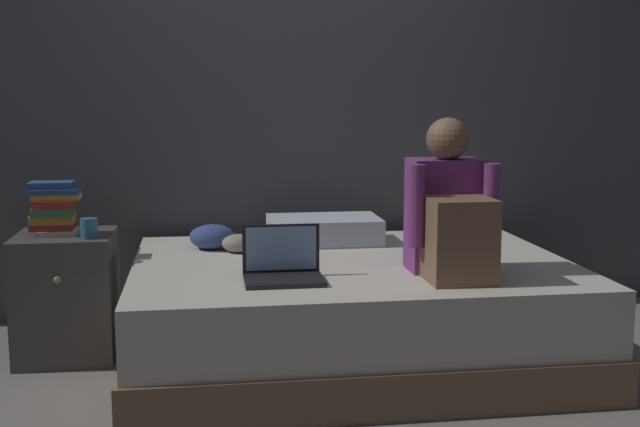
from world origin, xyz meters
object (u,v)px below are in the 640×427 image
nightstand (67,296)px  laptop (283,267)px  mug (89,228)px  person_sitting (450,215)px  clothes_pile (216,238)px  bed (351,311)px  pillow (324,230)px  book_stack (54,208)px

nightstand → laptop: (0.95, -0.58, 0.23)m
nightstand → mug: size_ratio=6.46×
person_sitting → clothes_pile: bearing=143.9°
person_sitting → bed: bearing=136.5°
person_sitting → pillow: 0.91m
bed → person_sitting: (0.35, -0.34, 0.49)m
bed → clothes_pile: (-0.60, 0.36, 0.29)m
clothes_pile → person_sitting: bearing=-36.1°
bed → nightstand: 1.32m
nightstand → person_sitting: 1.80m
bed → person_sitting: person_sitting is taller
nightstand → clothes_pile: clothes_pile is taller
mug → clothes_pile: 0.62m
book_stack → bed: bearing=-9.9°
person_sitting → laptop: 0.73m
person_sitting → book_stack: (-1.69, 0.57, -0.01)m
nightstand → laptop: bearing=-31.4°
pillow → mug: (-1.11, -0.33, 0.09)m
nightstand → laptop: size_ratio=1.82×
person_sitting → mug: bearing=163.3°
laptop → mug: (-0.82, 0.46, 0.10)m
laptop → clothes_pile: (-0.26, 0.70, 0.00)m
mug → person_sitting: bearing=-16.7°
mug → clothes_pile: mug is taller
bed → laptop: size_ratio=6.25×
laptop → pillow: (0.29, 0.79, 0.01)m
clothes_pile → bed: bearing=-31.0°
nightstand → pillow: 1.28m
laptop → mug: bearing=150.7°
clothes_pile → book_stack: bearing=-170.1°
nightstand → pillow: pillow is taller
pillow → clothes_pile: bearing=-170.9°
nightstand → book_stack: book_stack is taller
person_sitting → clothes_pile: person_sitting is taller
laptop → book_stack: bearing=149.8°
person_sitting → book_stack: 1.78m
bed → pillow: (-0.06, 0.45, 0.30)m
nightstand → bed: bearing=-10.5°
laptop → mug: laptop is taller
book_stack → pillow: bearing=9.6°
mug → laptop: bearing=-29.3°
book_stack → clothes_pile: bearing=9.9°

